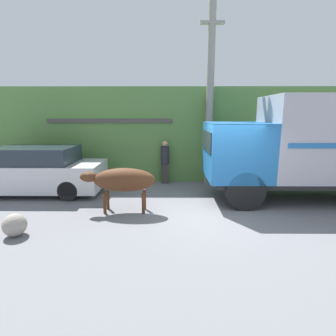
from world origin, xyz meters
TOP-DOWN VIEW (x-y plane):
  - ground_plane at (0.00, 0.00)m, footprint 60.00×60.00m
  - hillside_embankment at (0.00, 6.48)m, footprint 32.00×5.95m
  - building_backdrop at (-3.81, 4.79)m, footprint 5.03×2.70m
  - cargo_truck at (3.13, 1.10)m, footprint 6.27×2.24m
  - brown_cow at (-2.72, 0.02)m, footprint 2.15×0.68m
  - parked_suv at (-6.12, 1.80)m, footprint 4.72×1.89m
  - pedestrian_on_hill at (-1.57, 3.18)m, footprint 0.35×0.35m
  - utility_pole at (0.17, 3.22)m, footprint 0.90×0.28m
  - roadside_rock at (-4.97, -1.57)m, footprint 0.53×0.53m

SIDE VIEW (x-z plane):
  - ground_plane at x=0.00m, z-range 0.00..0.00m
  - roadside_rock at x=-4.97m, z-range 0.00..0.53m
  - parked_suv at x=-6.12m, z-range -0.03..1.64m
  - brown_cow at x=-2.72m, z-range 0.29..1.58m
  - pedestrian_on_hill at x=-1.57m, z-range 0.09..1.84m
  - building_backdrop at x=-3.81m, z-range 0.01..2.61m
  - cargo_truck at x=3.13m, z-range 0.17..3.52m
  - hillside_embankment at x=0.00m, z-range 0.00..3.85m
  - utility_pole at x=0.17m, z-range 0.10..6.97m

